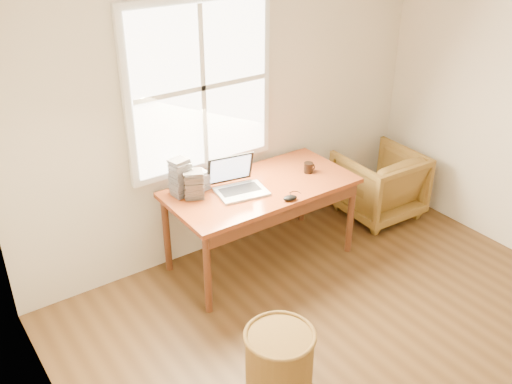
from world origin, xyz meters
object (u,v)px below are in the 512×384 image
Objects in this scene: laptop at (242,175)px; wicker_stool at (279,361)px; armchair at (378,184)px; cd_stack_a at (182,178)px; coffee_mug at (308,168)px; desk at (261,188)px.

wicker_stool is at bearing -103.48° from laptop.
cd_stack_a reaches higher than armchair.
coffee_mug is at bearing 45.05° from wicker_stool.
desk is at bearing 59.35° from wicker_stool.
laptop is at bearing -172.05° from coffee_mug.
wicker_stool is 1.53m from laptop.
laptop is (0.55, 1.25, 0.69)m from wicker_stool.
armchair is 1.75m from laptop.
armchair is 2.14m from cd_stack_a.
armchair is at bearing 10.89° from laptop.
wicker_stool is 0.97× the size of laptop.
laptop is at bearing 66.42° from wicker_stool.
laptop is 0.48m from cd_stack_a.
cd_stack_a reaches higher than desk.
cd_stack_a reaches higher than coffee_mug.
desk is 0.28m from laptop.
wicker_stool is 1.84m from coffee_mug.
cd_stack_a is at bearing 156.01° from laptop.
laptop is 0.70m from coffee_mug.
desk is 2.15× the size of armchair.
cd_stack_a is (-2.05, 0.25, 0.55)m from armchair.
cd_stack_a is at bearing 174.42° from coffee_mug.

